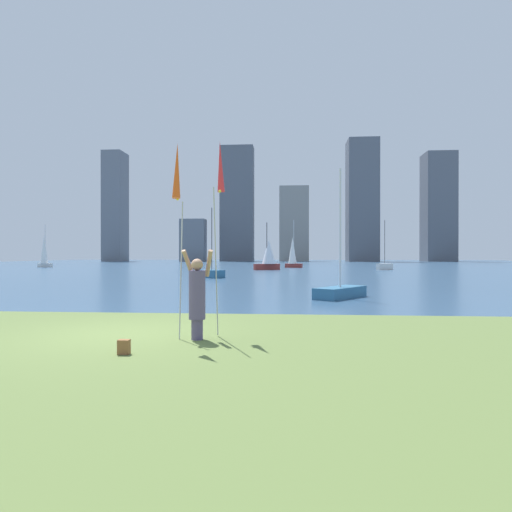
# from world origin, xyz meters

# --- Properties ---
(ground) EXTENTS (120.00, 138.00, 0.12)m
(ground) POSITION_xyz_m (0.00, 50.95, -0.06)
(ground) COLOR #5B7038
(person) EXTENTS (0.66, 0.49, 1.79)m
(person) POSITION_xyz_m (1.75, -0.56, 0.88)
(person) COLOR #594C72
(person) RESTS_ON ground
(kite_flag_left) EXTENTS (0.16, 0.60, 3.88)m
(kite_flag_left) POSITION_xyz_m (1.40, -0.75, 3.22)
(kite_flag_left) COLOR #B2B2B7
(kite_flag_left) RESTS_ON ground
(kite_flag_right) EXTENTS (0.16, 1.03, 4.10)m
(kite_flag_right) POSITION_xyz_m (2.11, 0.12, 3.45)
(kite_flag_right) COLOR #B2B2B7
(kite_flag_right) RESTS_ON ground
(bag) EXTENTS (0.19, 0.13, 0.25)m
(bag) POSITION_xyz_m (0.78, -1.94, 0.12)
(bag) COLOR brown
(bag) RESTS_ON ground
(sailboat_1) EXTENTS (2.26, 2.63, 5.00)m
(sailboat_1) POSITION_xyz_m (5.53, 8.02, 0.28)
(sailboat_1) COLOR #2D6084
(sailboat_1) RESTS_ON ground
(sailboat_2) EXTENTS (1.79, 1.03, 5.49)m
(sailboat_2) POSITION_xyz_m (-27.70, 44.97, 2.00)
(sailboat_2) COLOR silver
(sailboat_2) RESTS_ON ground
(sailboat_4) EXTENTS (2.07, 2.08, 5.02)m
(sailboat_4) POSITION_xyz_m (-2.00, 22.12, 0.32)
(sailboat_4) COLOR #2D6084
(sailboat_4) RESTS_ON ground
(sailboat_5) EXTENTS (2.82, 1.93, 5.08)m
(sailboat_5) POSITION_xyz_m (1.27, 38.21, 1.69)
(sailboat_5) COLOR maroon
(sailboat_5) RESTS_ON ground
(sailboat_6) EXTENTS (1.94, 1.62, 5.34)m
(sailboat_6) POSITION_xyz_m (13.67, 38.88, 0.41)
(sailboat_6) COLOR silver
(sailboat_6) RESTS_ON ground
(sailboat_8) EXTENTS (2.22, 1.27, 5.98)m
(sailboat_8) POSITION_xyz_m (3.93, 46.12, 1.77)
(sailboat_8) COLOR maroon
(sailboat_8) RESTS_ON ground
(skyline_tower_0) EXTENTS (4.44, 5.88, 25.46)m
(skyline_tower_0) POSITION_xyz_m (-37.21, 91.45, 12.73)
(skyline_tower_0) COLOR slate
(skyline_tower_0) RESTS_ON ground
(skyline_tower_1) EXTENTS (5.61, 3.70, 9.59)m
(skyline_tower_1) POSITION_xyz_m (-18.36, 89.82, 4.80)
(skyline_tower_1) COLOR slate
(skyline_tower_1) RESTS_ON ground
(skyline_tower_2) EXTENTS (7.73, 4.18, 26.87)m
(skyline_tower_2) POSITION_xyz_m (-8.80, 93.99, 13.43)
(skyline_tower_2) COLOR #565B66
(skyline_tower_2) RESTS_ON ground
(skyline_tower_3) EXTENTS (6.84, 3.76, 17.58)m
(skyline_tower_3) POSITION_xyz_m (4.52, 95.38, 8.79)
(skyline_tower_3) COLOR gray
(skyline_tower_3) RESTS_ON ground
(skyline_tower_4) EXTENTS (6.75, 6.81, 27.54)m
(skyline_tower_4) POSITION_xyz_m (19.94, 93.03, 13.77)
(skyline_tower_4) COLOR #565B66
(skyline_tower_4) RESTS_ON ground
(skyline_tower_5) EXTENTS (6.61, 6.46, 24.75)m
(skyline_tower_5) POSITION_xyz_m (37.49, 95.10, 12.37)
(skyline_tower_5) COLOR #565B66
(skyline_tower_5) RESTS_ON ground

